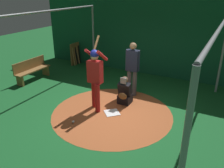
# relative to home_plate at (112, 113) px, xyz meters

# --- Properties ---
(ground_plane) EXTENTS (27.08, 27.08, 0.00)m
(ground_plane) POSITION_rel_home_plate_xyz_m (0.00, 0.00, -0.01)
(ground_plane) COLOR #195B28
(dirt_circle) EXTENTS (3.61, 3.61, 0.01)m
(dirt_circle) POSITION_rel_home_plate_xyz_m (0.00, 0.00, -0.01)
(dirt_circle) COLOR #AD562D
(dirt_circle) RESTS_ON ground
(home_plate) EXTENTS (0.59, 0.59, 0.01)m
(home_plate) POSITION_rel_home_plate_xyz_m (0.00, 0.00, 0.00)
(home_plate) COLOR white
(home_plate) RESTS_ON dirt_circle
(batter) EXTENTS (0.68, 0.49, 2.21)m
(batter) POSITION_rel_home_plate_xyz_m (-0.01, -0.56, 1.15)
(batter) COLOR maroon
(batter) RESTS_ON ground
(catcher) EXTENTS (0.58, 0.40, 0.94)m
(catcher) POSITION_rel_home_plate_xyz_m (-0.75, 0.06, 0.35)
(catcher) COLOR black
(catcher) RESTS_ON ground
(umpire) EXTENTS (0.23, 0.49, 1.86)m
(umpire) POSITION_rel_home_plate_xyz_m (-1.47, -0.00, 1.05)
(umpire) COLOR #4C4C51
(umpire) RESTS_ON ground
(back_wall) EXTENTS (0.22, 11.08, 3.67)m
(back_wall) POSITION_rel_home_plate_xyz_m (-3.91, 0.00, 1.84)
(back_wall) COLOR #145133
(back_wall) RESTS_ON ground
(cage_frame) EXTENTS (6.37, 5.29, 2.85)m
(cage_frame) POSITION_rel_home_plate_xyz_m (0.00, 0.00, 2.04)
(cage_frame) COLOR gray
(cage_frame) RESTS_ON ground
(bat_rack) EXTENTS (1.06, 0.21, 1.05)m
(bat_rack) POSITION_rel_home_plate_xyz_m (-3.66, -3.88, 0.48)
(bat_rack) COLOR olive
(bat_rack) RESTS_ON ground
(bench) EXTENTS (1.63, 0.36, 0.85)m
(bench) POSITION_rel_home_plate_xyz_m (-0.89, -4.16, 0.43)
(bench) COLOR olive
(bench) RESTS_ON ground
(baseball_0) EXTENTS (0.07, 0.07, 0.07)m
(baseball_0) POSITION_rel_home_plate_xyz_m (-0.98, 0.02, 0.03)
(baseball_0) COLOR white
(baseball_0) RESTS_ON dirt_circle
(baseball_1) EXTENTS (0.07, 0.07, 0.07)m
(baseball_1) POSITION_rel_home_plate_xyz_m (1.01, -0.69, 0.03)
(baseball_1) COLOR white
(baseball_1) RESTS_ON dirt_circle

